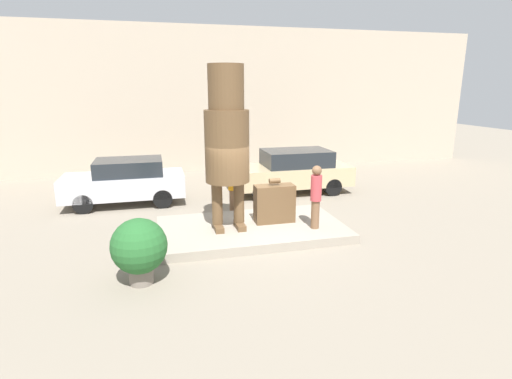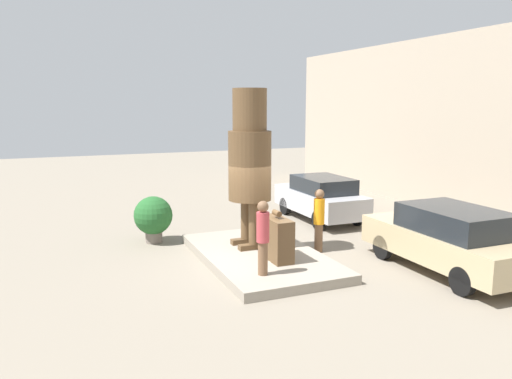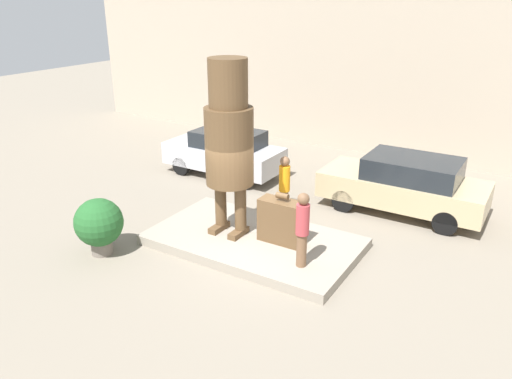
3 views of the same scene
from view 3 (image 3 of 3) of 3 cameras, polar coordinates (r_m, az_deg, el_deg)
ground_plane at (r=12.53m, az=-0.27°, el=-6.40°), size 60.00×60.00×0.00m
pedestal at (r=12.47m, az=-0.27°, el=-5.92°), size 5.09×2.92×0.24m
building_backdrop at (r=19.59m, az=14.31°, el=13.58°), size 28.00×0.60×6.69m
statue_figure at (r=11.80m, az=-3.10°, el=6.21°), size 1.16×1.16×4.30m
giant_suitcase at (r=11.97m, az=2.97°, el=-3.64°), size 1.12×0.47×1.27m
tourist at (r=10.79m, az=5.33°, el=-4.28°), size 0.30×0.30×1.74m
parked_car_silver at (r=16.99m, az=-3.59°, el=4.31°), size 4.04×1.71×1.58m
parked_car_tan at (r=14.64m, az=16.66°, el=0.62°), size 4.54×1.87×1.65m
planter_pot at (r=12.38m, az=-17.51°, el=-3.74°), size 1.15×1.15×1.40m
worker_hivis at (r=13.65m, az=3.26°, el=0.55°), size 0.30×0.30×1.79m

